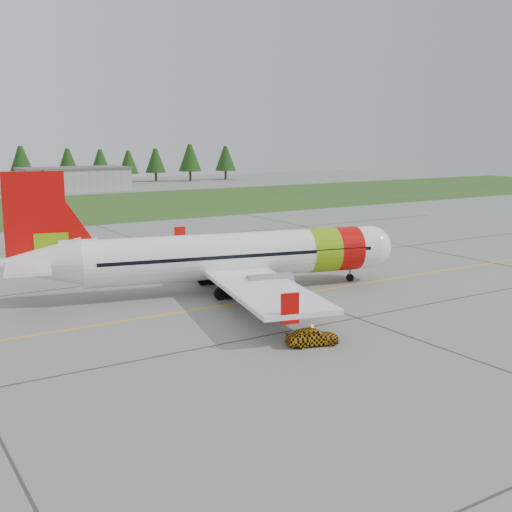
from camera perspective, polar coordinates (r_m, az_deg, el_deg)
ground at (r=40.34m, az=-1.92°, el=-7.63°), size 320.00×320.00×0.00m
aircraft at (r=52.73m, az=-2.57°, el=-0.02°), size 33.01×30.98×10.13m
follow_me_car at (r=39.37m, az=5.05°, el=-5.62°), size 1.44×1.58×3.29m
taxi_guideline at (r=47.13m, az=-6.84°, el=-5.00°), size 120.00×0.25×0.02m
hangar_east at (r=157.81m, az=-15.87°, el=6.52°), size 24.00×12.00×5.20m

